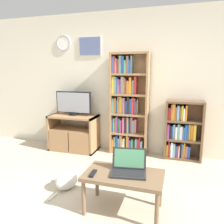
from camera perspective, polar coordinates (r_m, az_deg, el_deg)
The scene contains 9 objects.
wall_back at distance 4.12m, azimuth 4.25°, elevation 7.56°, with size 7.00×0.09×2.60m.
tv_stand at distance 4.33m, azimuth -10.00°, elevation -5.32°, with size 0.91×0.49×0.69m.
television at distance 4.26m, azimuth -10.01°, elevation 2.27°, with size 0.71×0.18×0.46m.
bookshelf_tall at distance 4.02m, azimuth 4.02°, elevation 1.36°, with size 0.69×0.25×1.85m.
bookshelf_short at distance 4.00m, azimuth 17.70°, elevation -4.87°, with size 0.63×0.25×1.03m.
coffee_table at distance 2.48m, azimuth 3.01°, elevation -16.91°, with size 0.85×0.48×0.44m.
laptop at distance 2.45m, azimuth 4.37°, elevation -14.14°, with size 0.41×0.33×0.25m.
remote_near_laptop at distance 2.44m, azimuth -5.00°, elevation -15.69°, with size 0.06×0.16×0.02m.
cat at distance 3.04m, azimuth -11.49°, elevation -16.79°, with size 0.32×0.50×0.31m.
Camera 1 is at (0.91, -1.66, 1.53)m, focal length 35.00 mm.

